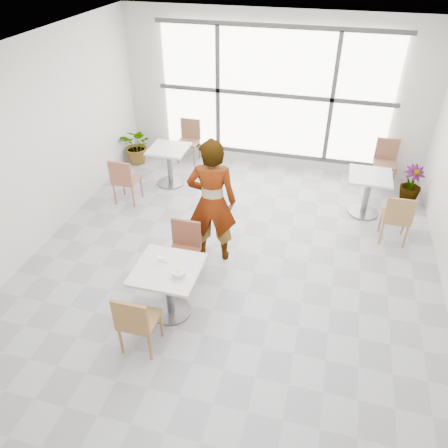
% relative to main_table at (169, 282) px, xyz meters
% --- Properties ---
extents(floor, '(7.00, 7.00, 0.00)m').
position_rel_main_table_xyz_m(floor, '(0.52, 1.04, -0.52)').
color(floor, '#9E9EA5').
rests_on(floor, ground).
extents(ceiling, '(7.00, 7.00, 0.00)m').
position_rel_main_table_xyz_m(ceiling, '(0.52, 1.04, 2.48)').
color(ceiling, white).
rests_on(ceiling, ground).
extents(wall_back, '(6.00, 0.00, 6.00)m').
position_rel_main_table_xyz_m(wall_back, '(0.52, 4.54, 0.98)').
color(wall_back, silver).
rests_on(wall_back, ground).
extents(wall_front, '(6.00, 0.00, 6.00)m').
position_rel_main_table_xyz_m(wall_front, '(0.52, -2.46, 0.98)').
color(wall_front, silver).
rests_on(wall_front, ground).
extents(wall_left, '(0.00, 7.00, 7.00)m').
position_rel_main_table_xyz_m(wall_left, '(-2.48, 1.04, 0.98)').
color(wall_left, silver).
rests_on(wall_left, ground).
extents(window, '(4.60, 0.07, 2.52)m').
position_rel_main_table_xyz_m(window, '(0.52, 4.48, 0.98)').
color(window, white).
rests_on(window, ground).
extents(main_table, '(0.80, 0.80, 0.75)m').
position_rel_main_table_xyz_m(main_table, '(0.00, 0.00, 0.00)').
color(main_table, silver).
rests_on(main_table, ground).
extents(chair_near, '(0.42, 0.42, 0.87)m').
position_rel_main_table_xyz_m(chair_near, '(-0.14, -0.68, -0.02)').
color(chair_near, olive).
rests_on(chair_near, ground).
extents(chair_far, '(0.42, 0.42, 0.87)m').
position_rel_main_table_xyz_m(chair_far, '(-0.06, 0.76, -0.02)').
color(chair_far, brown).
rests_on(chair_far, ground).
extents(oatmeal_bowl, '(0.21, 0.21, 0.09)m').
position_rel_main_table_xyz_m(oatmeal_bowl, '(0.19, -0.11, 0.27)').
color(oatmeal_bowl, silver).
rests_on(oatmeal_bowl, main_table).
extents(coffee_cup, '(0.16, 0.13, 0.07)m').
position_rel_main_table_xyz_m(coffee_cup, '(-0.12, 0.10, 0.26)').
color(coffee_cup, white).
rests_on(coffee_cup, main_table).
extents(person, '(0.77, 0.57, 1.92)m').
position_rel_main_table_xyz_m(person, '(0.21, 1.28, 0.44)').
color(person, black).
rests_on(person, ground).
extents(bg_table_left, '(0.70, 0.70, 0.75)m').
position_rel_main_table_xyz_m(bg_table_left, '(-1.20, 3.22, -0.04)').
color(bg_table_left, silver).
rests_on(bg_table_left, ground).
extents(bg_table_right, '(0.70, 0.70, 0.75)m').
position_rel_main_table_xyz_m(bg_table_right, '(2.44, 3.09, -0.04)').
color(bg_table_right, silver).
rests_on(bg_table_right, ground).
extents(bg_chair_left_near, '(0.42, 0.42, 0.87)m').
position_rel_main_table_xyz_m(bg_chair_left_near, '(-1.72, 2.34, -0.02)').
color(bg_chair_left_near, '#9D5B42').
rests_on(bg_chair_left_near, ground).
extents(bg_chair_left_far, '(0.42, 0.42, 0.87)m').
position_rel_main_table_xyz_m(bg_chair_left_far, '(-1.17, 4.32, -0.02)').
color(bg_chair_left_far, brown).
rests_on(bg_chair_left_far, ground).
extents(bg_chair_right_near, '(0.42, 0.42, 0.87)m').
position_rel_main_table_xyz_m(bg_chair_right_near, '(2.86, 2.32, -0.02)').
color(bg_chair_right_near, '#9E7343').
rests_on(bg_chair_right_near, ground).
extents(bg_chair_right_far, '(0.42, 0.42, 0.87)m').
position_rel_main_table_xyz_m(bg_chair_right_far, '(2.77, 4.32, -0.02)').
color(bg_chair_right_far, brown).
rests_on(bg_chair_right_far, ground).
extents(plant_left, '(0.72, 0.63, 0.77)m').
position_rel_main_table_xyz_m(plant_left, '(-2.18, 3.91, -0.14)').
color(plant_left, '#40733C').
rests_on(plant_left, ground).
extents(plant_right, '(0.48, 0.48, 0.68)m').
position_rel_main_table_xyz_m(plant_right, '(3.22, 3.74, -0.18)').
color(plant_right, '#507E40').
rests_on(plant_right, ground).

